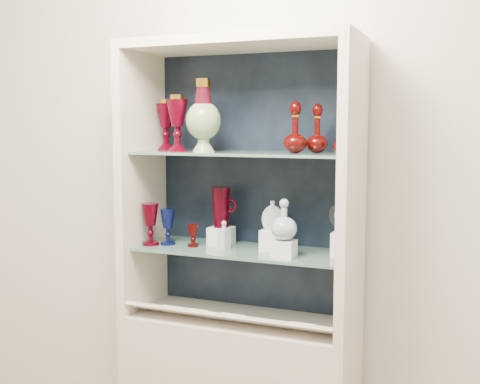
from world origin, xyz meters
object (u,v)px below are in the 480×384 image
at_px(enamel_urn, 203,115).
at_px(flat_flask, 272,215).
at_px(ruby_decanter_b, 295,126).
at_px(cobalt_goblet, 168,227).
at_px(ruby_goblet_tall, 150,224).
at_px(cameo_medallion, 343,216).
at_px(clear_square_bottle, 224,235).
at_px(clear_round_decanter, 284,221).
at_px(ruby_pitcher, 221,207).
at_px(pedestal_lamp_right, 177,123).
at_px(pedestal_lamp_left, 166,125).
at_px(ruby_goblet_small, 193,236).
at_px(ruby_decanter_a, 317,125).
at_px(lidded_bowl, 343,143).

distance_m(enamel_urn, flat_flask, 0.51).
height_order(ruby_decanter_b, cobalt_goblet, ruby_decanter_b).
xyz_separation_m(ruby_goblet_tall, cameo_medallion, (0.85, 0.08, 0.07)).
distance_m(clear_square_bottle, cameo_medallion, 0.52).
height_order(enamel_urn, clear_round_decanter, enamel_urn).
bearing_deg(clear_square_bottle, clear_round_decanter, -11.01).
distance_m(ruby_pitcher, cameo_medallion, 0.56).
bearing_deg(clear_round_decanter, pedestal_lamp_right, 175.66).
xyz_separation_m(pedestal_lamp_left, clear_round_decanter, (0.62, -0.15, -0.38)).
xyz_separation_m(pedestal_lamp_left, ruby_decanter_b, (0.65, -0.09, -0.00)).
relative_size(ruby_goblet_small, cameo_medallion, 0.75).
height_order(cobalt_goblet, ruby_goblet_tall, ruby_goblet_tall).
xyz_separation_m(ruby_pitcher, clear_square_bottle, (0.05, -0.08, -0.11)).
bearing_deg(clear_square_bottle, ruby_decanter_b, 0.12).
bearing_deg(cameo_medallion, ruby_pitcher, 155.30).
bearing_deg(cameo_medallion, ruby_decanter_b, 171.01).
distance_m(ruby_goblet_small, cameo_medallion, 0.66).
xyz_separation_m(ruby_decanter_a, cobalt_goblet, (-0.66, -0.06, -0.45)).
bearing_deg(pedestal_lamp_left, ruby_decanter_a, -2.31).
bearing_deg(cameo_medallion, pedestal_lamp_left, 156.02).
bearing_deg(cobalt_goblet, flat_flask, 6.38).
height_order(pedestal_lamp_left, lidded_bowl, pedestal_lamp_left).
xyz_separation_m(ruby_goblet_tall, ruby_pitcher, (0.29, 0.12, 0.08)).
relative_size(pedestal_lamp_left, cameo_medallion, 1.72).
xyz_separation_m(ruby_decanter_a, cameo_medallion, (0.12, -0.02, -0.37)).
bearing_deg(ruby_goblet_small, clear_square_bottle, 2.86).
height_order(pedestal_lamp_left, ruby_goblet_small, pedestal_lamp_left).
relative_size(ruby_decanter_a, clear_round_decanter, 1.40).
bearing_deg(enamel_urn, cameo_medallion, 5.96).
distance_m(ruby_decanter_a, flat_flask, 0.42).
xyz_separation_m(ruby_goblet_tall, clear_square_bottle, (0.34, 0.04, -0.03)).
height_order(clear_round_decanter, cameo_medallion, cameo_medallion).
xyz_separation_m(enamel_urn, ruby_decanter_b, (0.40, 0.02, -0.04)).
height_order(clear_square_bottle, cameo_medallion, cameo_medallion).
bearing_deg(clear_round_decanter, cobalt_goblet, 174.73).
bearing_deg(lidded_bowl, enamel_urn, -177.78).
height_order(lidded_bowl, flat_flask, lidded_bowl).
bearing_deg(cameo_medallion, ruby_goblet_tall, 165.02).
distance_m(enamel_urn, clear_square_bottle, 0.52).
bearing_deg(cobalt_goblet, pedestal_lamp_right, -12.65).
relative_size(clear_round_decanter, cameo_medallion, 1.21).
bearing_deg(pedestal_lamp_left, cameo_medallion, -3.39).
distance_m(pedestal_lamp_left, ruby_goblet_small, 0.53).
relative_size(pedestal_lamp_left, lidded_bowl, 2.68).
relative_size(enamel_urn, ruby_goblet_small, 3.10).
xyz_separation_m(pedestal_lamp_left, ruby_goblet_small, (0.18, -0.10, -0.49)).
distance_m(cobalt_goblet, clear_square_bottle, 0.27).
bearing_deg(ruby_goblet_tall, ruby_pitcher, 22.91).
xyz_separation_m(ruby_goblet_small, flat_flask, (0.35, 0.06, 0.10)).
bearing_deg(clear_round_decanter, pedestal_lamp_left, 166.76).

